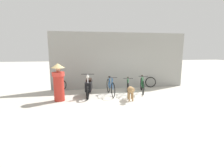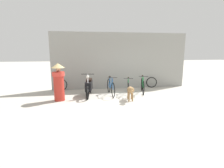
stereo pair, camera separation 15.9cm
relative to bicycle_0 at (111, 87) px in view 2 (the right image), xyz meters
The scene contains 10 objects.
ground_plane 1.67m from the bicycle_0, 59.44° to the right, with size 60.00×60.00×0.00m, color #B7B2A5.
shop_wall_back 2.12m from the bicycle_0, 61.63° to the left, with size 7.80×0.20×3.17m.
bicycle_0 is the anchor object (origin of this frame).
bicycle_1 0.89m from the bicycle_0, ahead, with size 0.54×1.64×0.87m.
bicycle_2 1.70m from the bicycle_0, ahead, with size 0.55×1.66×0.92m.
motorcycle 1.08m from the bicycle_0, behind, with size 0.58×1.91×1.13m.
stray_dog 1.38m from the bicycle_0, 60.00° to the right, with size 0.37×1.06×0.66m.
person_in_robes 2.53m from the bicycle_0, 164.88° to the right, with size 0.68×0.68×1.64m.
spare_tire_left 2.86m from the bicycle_0, 153.31° to the left, with size 0.67×0.09×0.67m.
spare_tire_right 2.95m from the bicycle_0, 25.87° to the left, with size 0.61×0.23×0.63m.
Camera 2 is at (-2.15, -6.99, 2.18)m, focal length 28.00 mm.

